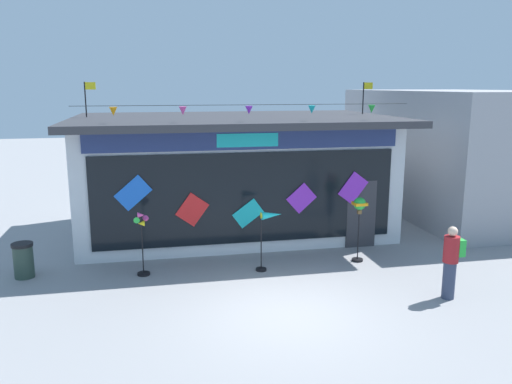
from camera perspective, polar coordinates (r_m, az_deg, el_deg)
name	(u,v)px	position (r m, az deg, el deg)	size (l,w,h in m)	color
ground_plane	(286,312)	(11.20, 3.31, -13.18)	(80.00, 80.00, 0.00)	gray
kite_shop_building	(233,173)	(16.81, -2.60, 2.15)	(9.87, 6.41, 4.84)	silver
wind_spinner_far_left	(142,236)	(13.13, -12.61, -4.77)	(0.37, 0.32, 1.66)	black
wind_spinner_left	(269,225)	(13.14, 1.50, -3.66)	(0.70, 0.29, 1.58)	black
wind_spinner_center_left	(359,210)	(14.05, 11.46, -2.02)	(0.35, 0.35, 1.79)	black
person_near_camera	(451,261)	(12.31, 20.93, -7.17)	(0.45, 0.34, 1.68)	#333D56
trash_bin	(23,260)	(14.13, -24.50, -6.92)	(0.52, 0.52, 0.89)	#2D4238
neighbour_building	(457,150)	(21.34, 21.54, 4.36)	(5.61, 9.61, 4.55)	#99999E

